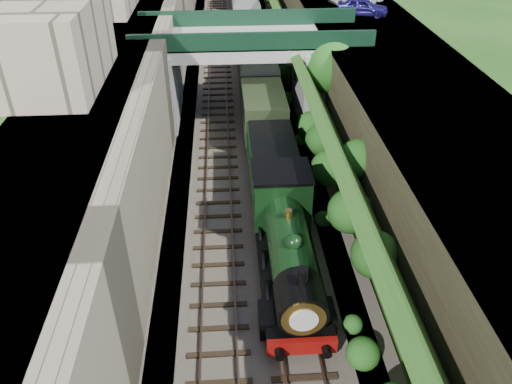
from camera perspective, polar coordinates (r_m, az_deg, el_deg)
trackbed at (r=34.90m, az=-1.07°, el=5.86°), size 10.00×90.00×0.20m
retaining_wall at (r=33.67m, az=-10.69°, el=10.59°), size 1.00×90.00×7.00m
street_plateau_left at (r=34.27m, az=-16.59°, el=10.19°), size 6.00×90.00×7.00m
street_plateau_right at (r=35.28m, az=14.75°, el=10.50°), size 8.00×90.00×6.25m
embankment_slope at (r=34.77m, az=7.01°, el=10.00°), size 4.57×91.43×6.38m
track_left at (r=34.81m, az=-4.38°, el=5.96°), size 2.50×90.00×0.20m
track_right at (r=34.90m, az=0.90°, el=6.14°), size 2.50×90.00×0.20m
road_bridge at (r=37.01m, az=0.05°, el=14.27°), size 16.00×6.40×7.25m
building_near at (r=27.14m, az=-21.86°, el=15.57°), size 4.00×8.00×4.00m
tree at (r=35.13m, az=8.69°, el=13.80°), size 3.60×3.80×6.60m
car_blue at (r=42.04m, az=12.07°, el=20.01°), size 4.19×2.76×1.33m
locomotive at (r=22.78m, az=3.64°, el=-5.99°), size 3.10×10.22×3.83m
tender at (r=28.92m, az=1.89°, el=2.94°), size 2.70×6.00×3.05m
coach_front at (r=40.06m, az=0.17°, el=12.74°), size 2.90×18.00×3.70m
coach_middle at (r=57.97m, az=-1.18°, el=19.41°), size 2.90×18.00×3.70m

